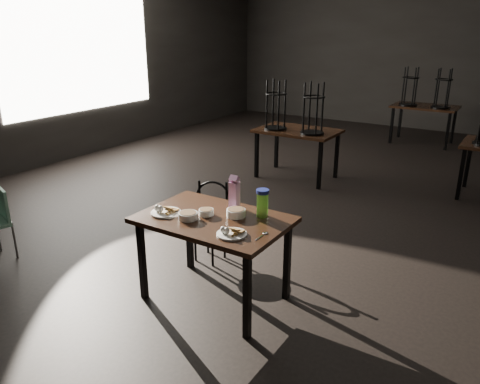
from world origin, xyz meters
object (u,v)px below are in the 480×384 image
Objects in this scene: main_table at (214,226)px; bentwood_chair at (211,214)px; water_bottle at (262,203)px; juice_carton at (234,193)px.

main_table is 1.54× the size of bentwood_chair.
juice_carton is at bearing 174.29° from water_bottle.
water_bottle is 0.97m from bentwood_chair.
main_table is at bearing -143.39° from water_bottle.
juice_carton reaches higher than main_table.
main_table is at bearing -73.56° from bentwood_chair.
main_table is 0.34m from juice_carton.
bentwood_chair is (-0.79, 0.37, -0.41)m from water_bottle.
juice_carton is (0.03, 0.27, 0.21)m from main_table.
juice_carton is 0.38× the size of bentwood_chair.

